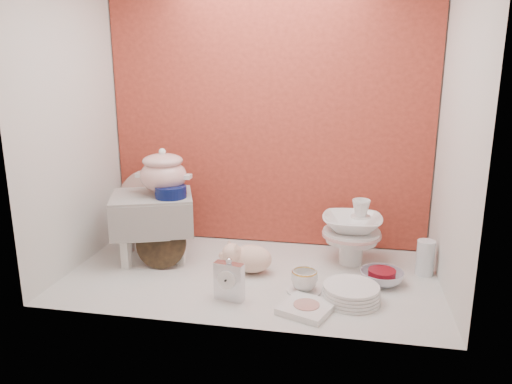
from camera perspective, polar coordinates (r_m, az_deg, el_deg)
ground at (r=2.45m, az=-0.56°, el=-9.66°), size 1.80×1.80×0.00m
niche_shell at (r=2.41m, az=0.25°, el=12.82°), size 1.86×1.03×1.53m
step_stool at (r=2.65m, az=-11.91°, el=-3.98°), size 0.51×0.47×0.35m
soup_tureen at (r=2.57m, az=-10.79°, el=2.41°), size 0.36×0.36×0.24m
cobalt_bowl at (r=2.51m, az=-9.93°, el=0.03°), size 0.17×0.17×0.06m
floral_platter at (r=2.90m, az=-12.26°, el=-1.59°), size 0.44×0.15×0.42m
blue_white_vase at (r=2.91m, az=-11.43°, el=-3.48°), size 0.28×0.28×0.23m
lacquer_tray at (r=2.54m, az=-11.02°, el=-5.92°), size 0.27×0.13×0.25m
mantel_clock at (r=2.17m, az=-3.16°, el=-10.17°), size 0.14×0.07×0.19m
plush_pig at (r=2.44m, az=-0.54°, el=-7.75°), size 0.26×0.18×0.16m
teacup_saucer at (r=2.29m, az=5.63°, el=-11.40°), size 0.19×0.19×0.01m
gold_rim_teacup at (r=2.26m, az=5.66°, el=-10.19°), size 0.12×0.12×0.10m
lattice_dish at (r=2.12m, az=5.91°, el=-13.33°), size 0.26×0.26×0.03m
dinner_plate_stack at (r=2.22m, az=11.04°, el=-11.52°), size 0.32×0.32×0.07m
crystal_bowl at (r=2.42m, az=14.47°, el=-9.63°), size 0.26×0.26×0.06m
clear_glass_vase at (r=2.56m, az=19.17°, el=-7.26°), size 0.09×0.09×0.17m
porcelain_tower at (r=2.57m, az=11.12°, el=-4.54°), size 0.41×0.41×0.35m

